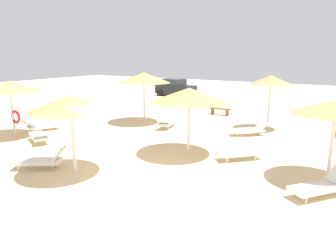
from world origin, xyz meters
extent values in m
plane|color=beige|center=(0.00, 0.00, 0.00)|extent=(80.00, 80.00, 0.00)
cylinder|color=silver|center=(-8.16, 1.39, 1.20)|extent=(0.12, 0.12, 2.39)
cone|color=tan|center=(-8.16, 1.39, 2.56)|extent=(3.00, 3.00, 0.54)
torus|color=red|center=(-7.94, 1.39, 1.03)|extent=(0.70, 0.16, 0.70)
cylinder|color=silver|center=(0.73, 3.43, 1.15)|extent=(0.12, 0.12, 2.31)
cone|color=tan|center=(0.73, 3.43, 2.49)|extent=(3.12, 3.12, 0.57)
cylinder|color=silver|center=(-1.56, -0.63, 1.17)|extent=(0.12, 0.12, 2.33)
cone|color=tan|center=(-1.56, -0.63, 2.50)|extent=(2.88, 2.88, 0.54)
cylinder|color=silver|center=(-4.56, 7.63, 1.26)|extent=(0.12, 0.12, 2.53)
cone|color=tan|center=(-4.56, 7.63, 2.74)|extent=(3.16, 3.16, 0.62)
cylinder|color=silver|center=(6.01, 3.28, 1.17)|extent=(0.12, 0.12, 2.35)
cone|color=tan|center=(6.01, 3.28, 2.47)|extent=(2.71, 2.71, 0.46)
cylinder|color=silver|center=(2.34, 9.80, 1.29)|extent=(0.12, 0.12, 2.57)
cone|color=tan|center=(2.34, 9.80, 2.73)|extent=(2.37, 2.37, 0.51)
cube|color=white|center=(-6.26, 1.36, 0.28)|extent=(1.81, 1.33, 0.12)
cube|color=white|center=(-5.54, 1.00, 0.50)|extent=(0.72, 0.79, 0.39)
cylinder|color=silver|center=(-5.62, 1.29, 0.11)|extent=(0.06, 0.06, 0.22)
cylinder|color=silver|center=(-5.82, 0.90, 0.11)|extent=(0.06, 0.06, 0.22)
cylinder|color=silver|center=(-6.70, 1.82, 0.11)|extent=(0.06, 0.06, 0.22)
cylinder|color=silver|center=(-6.89, 1.43, 0.11)|extent=(0.06, 0.06, 0.22)
cube|color=white|center=(2.78, 3.83, 0.28)|extent=(1.64, 1.67, 0.12)
cube|color=white|center=(3.34, 4.41, 0.50)|extent=(0.81, 0.80, 0.38)
cylinder|color=silver|center=(3.04, 4.42, 0.11)|extent=(0.06, 0.06, 0.22)
cylinder|color=silver|center=(3.36, 4.12, 0.11)|extent=(0.06, 0.06, 0.22)
cylinder|color=silver|center=(2.21, 3.55, 0.11)|extent=(0.06, 0.06, 0.22)
cylinder|color=silver|center=(2.53, 3.25, 0.11)|extent=(0.06, 0.06, 0.22)
cube|color=white|center=(-3.12, -1.01, 0.28)|extent=(1.77, 1.47, 0.12)
cube|color=white|center=(-2.45, -0.57, 0.56)|extent=(0.68, 0.75, 0.48)
cylinder|color=silver|center=(-2.74, -0.50, 0.11)|extent=(0.06, 0.06, 0.22)
cylinder|color=silver|center=(-2.49, -0.87, 0.11)|extent=(0.06, 0.06, 0.22)
cylinder|color=silver|center=(-3.74, -1.15, 0.11)|extent=(0.06, 0.06, 0.22)
cylinder|color=silver|center=(-3.50, -1.52, 0.11)|extent=(0.06, 0.06, 0.22)
cube|color=white|center=(-2.64, 7.25, 0.28)|extent=(1.03, 1.80, 0.12)
cube|color=white|center=(-2.45, 6.48, 0.48)|extent=(0.75, 0.65, 0.35)
cylinder|color=silver|center=(-2.29, 6.72, 0.11)|extent=(0.06, 0.06, 0.22)
cylinder|color=silver|center=(-2.71, 6.62, 0.11)|extent=(0.06, 0.06, 0.22)
cylinder|color=silver|center=(-2.58, 7.89, 0.11)|extent=(0.06, 0.06, 0.22)
cylinder|color=silver|center=(-3.00, 7.78, 0.11)|extent=(0.06, 0.06, 0.22)
cube|color=white|center=(5.86, 1.78, 0.28)|extent=(1.53, 1.74, 0.12)
cylinder|color=silver|center=(6.05, 2.39, 0.11)|extent=(0.06, 0.06, 0.22)
cylinder|color=silver|center=(5.33, 1.43, 0.11)|extent=(0.06, 0.06, 0.22)
cylinder|color=silver|center=(5.68, 1.16, 0.11)|extent=(0.06, 0.06, 0.22)
cube|color=white|center=(1.83, 7.79, 0.28)|extent=(1.71, 1.58, 0.12)
cube|color=white|center=(2.44, 8.30, 0.51)|extent=(0.78, 0.80, 0.41)
cylinder|color=silver|center=(2.14, 8.35, 0.11)|extent=(0.06, 0.06, 0.22)
cylinder|color=silver|center=(2.43, 8.01, 0.11)|extent=(0.06, 0.06, 0.22)
cylinder|color=silver|center=(1.22, 7.57, 0.11)|extent=(0.06, 0.06, 0.22)
cylinder|color=silver|center=(1.51, 7.24, 0.11)|extent=(0.06, 0.06, 0.22)
cube|color=white|center=(-7.97, 3.01, 0.28)|extent=(1.19, 1.82, 0.12)
cube|color=white|center=(-8.25, 2.26, 0.47)|extent=(0.78, 0.71, 0.33)
cylinder|color=silver|center=(-7.97, 2.37, 0.11)|extent=(0.06, 0.06, 0.22)
cylinder|color=silver|center=(-8.39, 2.53, 0.11)|extent=(0.06, 0.06, 0.22)
cylinder|color=silver|center=(-7.55, 3.50, 0.11)|extent=(0.06, 0.06, 0.22)
cylinder|color=silver|center=(-7.97, 3.65, 0.11)|extent=(0.06, 0.06, 0.22)
cube|color=brown|center=(-1.60, 12.36, 0.45)|extent=(1.50, 0.42, 0.08)
cube|color=brown|center=(-2.15, 12.37, 0.21)|extent=(0.12, 0.36, 0.41)
cube|color=brown|center=(-1.05, 12.36, 0.21)|extent=(0.12, 0.36, 0.41)
cube|color=black|center=(-9.35, 19.57, 0.67)|extent=(4.17, 2.14, 0.90)
cube|color=#262D38|center=(-9.55, 19.59, 1.42)|extent=(2.16, 1.77, 0.60)
cylinder|color=black|center=(-7.91, 20.29, 0.32)|extent=(0.66, 0.29, 0.64)
cylinder|color=black|center=(-8.11, 18.54, 0.32)|extent=(0.66, 0.29, 0.64)
cylinder|color=black|center=(-10.59, 20.60, 0.32)|extent=(0.66, 0.29, 0.64)
cylinder|color=black|center=(-10.79, 18.85, 0.32)|extent=(0.66, 0.29, 0.64)
camera|label=1|loc=(6.70, -7.83, 4.07)|focal=33.96mm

